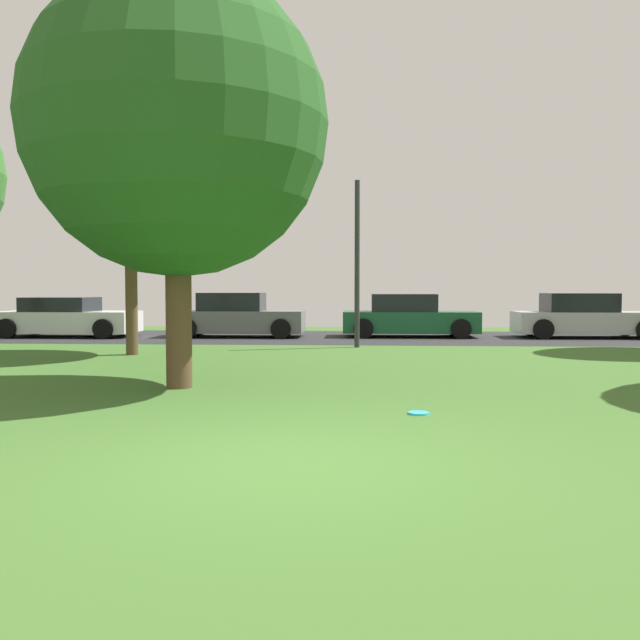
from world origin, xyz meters
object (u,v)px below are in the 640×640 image
object	(u,v)px
street_lamp_post	(357,264)
parked_car_grey	(237,317)
frisbee_disc	(419,413)
parked_car_silver	(584,318)
parked_car_green	(408,317)
maple_tree_far	(130,159)
oak_tree_right	(177,126)
parked_car_white	(66,318)

from	to	relation	value
street_lamp_post	parked_car_grey	bearing A→B (deg)	136.70
frisbee_disc	parked_car_silver	distance (m)	15.29
parked_car_green	street_lamp_post	bearing A→B (deg)	-111.87
maple_tree_far	street_lamp_post	xyz separation A→B (m)	(5.40, 2.39, -2.42)
parked_car_silver	oak_tree_right	bearing A→B (deg)	-130.70
oak_tree_right	parked_car_green	distance (m)	13.12
parked_car_white	parked_car_grey	world-z (taller)	parked_car_grey
parked_car_white	parked_car_grey	xyz separation A→B (m)	(5.65, 0.30, 0.05)
maple_tree_far	frisbee_disc	xyz separation A→B (m)	(6.26, -7.37, -4.65)
oak_tree_right	frisbee_disc	world-z (taller)	oak_tree_right
frisbee_disc	parked_car_silver	xyz separation A→B (m)	(6.46, 13.84, 0.64)
street_lamp_post	parked_car_green	bearing A→B (deg)	68.13
parked_car_silver	street_lamp_post	size ratio (longest dim) A/B	1.00
frisbee_disc	parked_car_silver	world-z (taller)	parked_car_silver
parked_car_green	parked_car_silver	xyz separation A→B (m)	(5.65, -0.07, 0.01)
oak_tree_right	parked_car_white	size ratio (longest dim) A/B	1.47
street_lamp_post	parked_car_silver	bearing A→B (deg)	29.18
maple_tree_far	frisbee_disc	world-z (taller)	maple_tree_far
frisbee_disc	parked_car_silver	bearing A→B (deg)	64.99
parked_car_green	maple_tree_far	bearing A→B (deg)	-137.19
frisbee_disc	parked_car_grey	size ratio (longest dim) A/B	0.06
maple_tree_far	street_lamp_post	world-z (taller)	maple_tree_far
parked_car_grey	street_lamp_post	xyz separation A→B (m)	(3.98, -3.75, 1.59)
parked_car_grey	street_lamp_post	world-z (taller)	street_lamp_post
maple_tree_far	parked_car_white	size ratio (longest dim) A/B	1.54
parked_car_white	parked_car_green	bearing A→B (deg)	3.56
parked_car_silver	street_lamp_post	world-z (taller)	street_lamp_post
parked_car_white	parked_car_silver	bearing A→B (deg)	2.15
oak_tree_right	parked_car_white	xyz separation A→B (m)	(-6.84, 11.12, -3.56)
maple_tree_far	oak_tree_right	bearing A→B (deg)	-63.79
parked_car_white	parked_car_grey	bearing A→B (deg)	3.07
frisbee_disc	parked_car_green	bearing A→B (deg)	86.68
parked_car_white	street_lamp_post	bearing A→B (deg)	-19.71
maple_tree_far	parked_car_white	world-z (taller)	maple_tree_far
maple_tree_far	parked_car_grey	distance (m)	7.47
parked_car_green	parked_car_white	bearing A→B (deg)	-176.44
frisbee_disc	parked_car_white	distance (m)	16.88
oak_tree_right	parked_car_silver	size ratio (longest dim) A/B	1.47
maple_tree_far	parked_car_silver	world-z (taller)	maple_tree_far
maple_tree_far	street_lamp_post	bearing A→B (deg)	23.88
oak_tree_right	parked_car_silver	distance (m)	15.90
frisbee_disc	parked_car_grey	world-z (taller)	parked_car_grey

